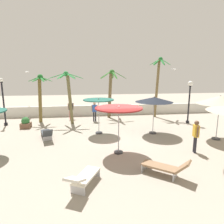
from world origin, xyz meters
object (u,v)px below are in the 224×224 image
(lamp_post_0, at_px, (189,96))
(lounge_chair_0, at_px, (83,177))
(lamp_post_1, at_px, (3,99))
(seagull_1, at_px, (27,72))
(palm_tree_1, at_px, (158,80))
(seagull_0, at_px, (175,69))
(palm_tree_2, at_px, (40,92))
(lounge_chair_2, at_px, (165,167))
(patio_umbrella_0, at_px, (99,102))
(guest_0, at_px, (196,133))
(patio_umbrella_2, at_px, (154,100))
(palm_tree_0, at_px, (69,90))
(lounge_chair_1, at_px, (47,133))
(patio_umbrella_1, at_px, (119,111))
(patio_umbrella_3, at_px, (220,100))
(guest_2, at_px, (94,110))
(planter, at_px, (26,123))
(palm_tree_3, at_px, (111,88))
(guest_1, at_px, (71,108))

(lamp_post_0, height_order, lounge_chair_0, lamp_post_0)
(lamp_post_1, relative_size, seagull_1, 3.59)
(palm_tree_1, xyz_separation_m, seagull_0, (1.07, -1.08, 0.96))
(palm_tree_2, bearing_deg, lamp_post_0, -9.49)
(palm_tree_2, distance_m, lounge_chair_2, 12.27)
(patio_umbrella_0, bearing_deg, guest_0, -40.23)
(palm_tree_2, bearing_deg, patio_umbrella_2, -27.94)
(lamp_post_1, distance_m, lounge_chair_2, 13.35)
(palm_tree_2, height_order, guest_0, palm_tree_2)
(palm_tree_0, bearing_deg, lamp_post_0, -6.91)
(patio_umbrella_2, distance_m, lamp_post_1, 11.53)
(palm_tree_0, height_order, lounge_chair_1, palm_tree_0)
(patio_umbrella_1, relative_size, patio_umbrella_3, 0.89)
(palm_tree_0, height_order, guest_2, palm_tree_0)
(patio_umbrella_0, relative_size, seagull_0, 2.55)
(palm_tree_1, bearing_deg, lamp_post_1, -173.70)
(lounge_chair_2, xyz_separation_m, planter, (-7.66, 8.18, -0.00))
(guest_0, height_order, seagull_0, seagull_0)
(palm_tree_1, distance_m, seagull_1, 12.59)
(lamp_post_1, bearing_deg, palm_tree_1, 6.30)
(seagull_1, height_order, planter, seagull_1)
(guest_2, distance_m, planter, 5.50)
(palm_tree_3, xyz_separation_m, planter, (-6.86, -2.79, -2.40))
(palm_tree_2, height_order, guest_2, palm_tree_2)
(lounge_chair_0, bearing_deg, lounge_chair_2, 6.93)
(patio_umbrella_2, xyz_separation_m, palm_tree_2, (-8.28, 4.39, 0.21))
(palm_tree_1, height_order, guest_0, palm_tree_1)
(palm_tree_0, xyz_separation_m, lamp_post_0, (9.75, -1.18, -0.50))
(guest_1, distance_m, seagull_0, 9.83)
(palm_tree_1, bearing_deg, guest_0, -97.46)
(lounge_chair_2, relative_size, seagull_0, 1.86)
(seagull_0, bearing_deg, patio_umbrella_2, -128.69)
(palm_tree_3, height_order, guest_0, palm_tree_3)
(patio_umbrella_3, relative_size, lamp_post_1, 0.75)
(guest_0, relative_size, seagull_0, 1.78)
(lounge_chair_0, xyz_separation_m, lounge_chair_1, (-2.35, 5.75, -0.02))
(palm_tree_1, height_order, seagull_1, palm_tree_1)
(lamp_post_1, bearing_deg, lounge_chair_0, -57.12)
(lamp_post_1, height_order, lounge_chair_1, lamp_post_1)
(patio_umbrella_1, xyz_separation_m, guest_2, (-0.90, 7.00, -1.23))
(patio_umbrella_1, bearing_deg, palm_tree_0, 114.41)
(lounge_chair_1, bearing_deg, guest_2, 52.45)
(palm_tree_2, bearing_deg, patio_umbrella_0, -40.09)
(lounge_chair_0, bearing_deg, seagull_1, 111.54)
(lounge_chair_1, bearing_deg, guest_0, -22.04)
(palm_tree_2, height_order, seagull_0, seagull_0)
(patio_umbrella_2, relative_size, palm_tree_2, 0.64)
(guest_2, bearing_deg, lounge_chair_2, -76.05)
(lounge_chair_2, bearing_deg, seagull_1, 123.07)
(patio_umbrella_2, bearing_deg, seagull_0, 51.31)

